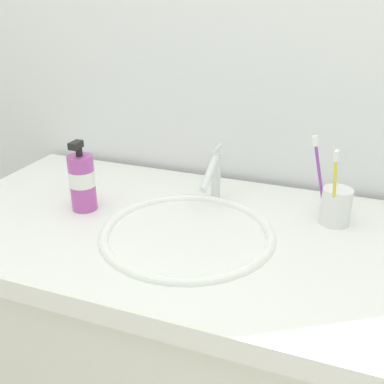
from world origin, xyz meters
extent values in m
cube|color=silver|center=(0.00, 0.35, 1.20)|extent=(2.45, 0.04, 2.40)
cube|color=silver|center=(0.00, 0.00, 0.41)|extent=(1.20, 0.59, 0.82)
cube|color=white|center=(0.00, 0.00, 0.84)|extent=(1.25, 0.62, 0.05)
ellipsoid|color=white|center=(-0.01, -0.03, 0.82)|extent=(0.34, 0.34, 0.09)
torus|color=white|center=(-0.01, -0.03, 0.87)|extent=(0.39, 0.39, 0.02)
cylinder|color=#595B60|center=(-0.01, -0.03, 0.78)|extent=(0.03, 0.03, 0.01)
cylinder|color=silver|center=(-0.01, 0.17, 0.93)|extent=(0.02, 0.02, 0.13)
cylinder|color=silver|center=(-0.01, 0.12, 0.96)|extent=(0.02, 0.11, 0.07)
cylinder|color=silver|center=(-0.01, 0.19, 1.00)|extent=(0.01, 0.05, 0.01)
cylinder|color=white|center=(0.29, 0.14, 0.91)|extent=(0.07, 0.07, 0.09)
cylinder|color=yellow|center=(0.29, 0.10, 0.96)|extent=(0.02, 0.05, 0.18)
cube|color=white|center=(0.28, 0.09, 1.05)|extent=(0.01, 0.02, 0.03)
cylinder|color=purple|center=(0.25, 0.14, 0.97)|extent=(0.05, 0.02, 0.19)
cube|color=white|center=(0.23, 0.13, 1.06)|extent=(0.02, 0.01, 0.03)
cylinder|color=#B24CA5|center=(-0.29, 0.00, 0.94)|extent=(0.06, 0.06, 0.14)
cylinder|color=black|center=(-0.29, 0.00, 1.01)|extent=(0.02, 0.02, 0.02)
cube|color=black|center=(-0.29, -0.01, 1.03)|extent=(0.02, 0.04, 0.02)
cylinder|color=white|center=(-0.29, 0.00, 0.95)|extent=(0.06, 0.06, 0.04)
camera|label=1|loc=(0.31, -0.83, 1.36)|focal=41.59mm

